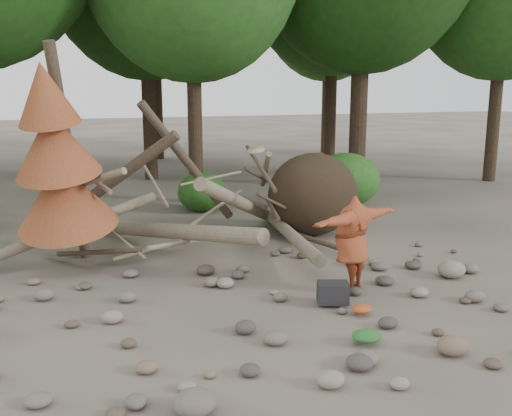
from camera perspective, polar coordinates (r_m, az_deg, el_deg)
name	(u,v)px	position (r m, az deg, el deg)	size (l,w,h in m)	color
ground	(283,314)	(9.14, 2.71, -10.53)	(120.00, 120.00, 0.00)	#514C44
deadfall_pile	(292,198)	(13.38, 3.59, 1.00)	(8.55, 5.24, 3.30)	#332619
dead_conifer	(58,163)	(11.21, -19.17, 4.23)	(2.06, 2.16, 4.35)	#4C3F30
bush_mid	(202,192)	(16.36, -5.43, 1.60)	(1.40, 1.40, 1.12)	#235719
bush_right	(346,180)	(17.16, 8.96, 2.81)	(2.00, 2.00, 1.60)	#2C6720
frisbee_thrower	(352,242)	(9.88, 9.61, -3.42)	(3.01, 1.13, 2.55)	brown
backpack	(333,296)	(9.47, 7.69, -8.71)	(0.50, 0.33, 0.33)	black
cloth_green	(366,339)	(8.24, 10.99, -12.75)	(0.43, 0.36, 0.16)	#266127
cloth_orange	(362,312)	(9.19, 10.52, -10.17)	(0.33, 0.27, 0.12)	#AE491D
boulder_front_left	(195,402)	(6.57, -6.14, -18.76)	(0.48, 0.43, 0.29)	#665F55
boulder_front_right	(453,346)	(8.23, 19.07, -12.89)	(0.42, 0.38, 0.25)	#785F4B
boulder_mid_right	(452,269)	(11.33, 18.97, -5.82)	(0.53, 0.48, 0.32)	gray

